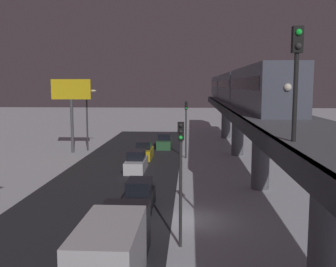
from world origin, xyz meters
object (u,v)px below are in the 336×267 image
(sedan_white, at_px, (136,162))
(subway_train, at_px, (234,87))
(traffic_light_mid, at_px, (186,121))
(box_truck, at_px, (114,249))
(traffic_light_near, at_px, (181,166))
(commercial_billboard, at_px, (71,97))
(sedan_green, at_px, (164,142))
(sedan_yellow, at_px, (144,151))
(rail_signal, at_px, (297,64))
(sedan_black, at_px, (139,197))

(sedan_white, bearing_deg, subway_train, 51.66)
(traffic_light_mid, bearing_deg, box_truck, 84.53)
(box_truck, bearing_deg, traffic_light_near, -126.84)
(traffic_light_near, distance_m, commercial_billboard, 30.97)
(sedan_green, distance_m, sedan_white, 14.03)
(subway_train, distance_m, sedan_yellow, 14.83)
(rail_signal, relative_size, sedan_white, 0.85)
(sedan_green, height_order, sedan_white, same)
(sedan_black, xyz_separation_m, sedan_white, (1.80, -11.72, 0.01))
(subway_train, distance_m, sedan_white, 18.74)
(sedan_black, height_order, traffic_light_near, traffic_light_near)
(subway_train, height_order, commercial_billboard, subway_train)
(rail_signal, relative_size, sedan_black, 0.87)
(rail_signal, bearing_deg, commercial_billboard, -61.29)
(traffic_light_near, bearing_deg, sedan_black, -64.79)
(traffic_light_near, bearing_deg, rail_signal, 128.27)
(subway_train, xyz_separation_m, traffic_light_near, (6.04, 31.46, -3.80))
(sedan_white, bearing_deg, sedan_green, 82.63)
(box_truck, distance_m, traffic_light_mid, 28.49)
(subway_train, relative_size, sedan_white, 11.81)
(sedan_yellow, xyz_separation_m, box_truck, (-2.00, 27.78, 0.55))
(sedan_white, xyz_separation_m, commercial_billboard, (9.15, -9.70, 6.03))
(sedan_green, xyz_separation_m, traffic_light_mid, (-2.90, 7.18, 3.40))
(traffic_light_near, bearing_deg, subway_train, -100.86)
(rail_signal, relative_size, commercial_billboard, 0.45)
(sedan_black, xyz_separation_m, box_truck, (-0.20, 9.77, 0.56))
(box_truck, height_order, traffic_light_mid, traffic_light_mid)
(sedan_yellow, distance_m, sedan_white, 6.30)
(traffic_light_near, bearing_deg, sedan_white, -75.27)
(rail_signal, bearing_deg, box_truck, -13.39)
(rail_signal, height_order, traffic_light_mid, rail_signal)
(box_truck, bearing_deg, sedan_green, -89.68)
(subway_train, height_order, rail_signal, rail_signal)
(sedan_white, height_order, commercial_billboard, commercial_billboard)
(sedan_yellow, height_order, sedan_white, same)
(sedan_black, distance_m, box_truck, 9.78)
(box_truck, relative_size, traffic_light_near, 1.16)
(sedan_black, relative_size, sedan_yellow, 1.11)
(sedan_green, relative_size, box_truck, 0.59)
(sedan_black, xyz_separation_m, traffic_light_mid, (-2.90, -18.45, 3.41))
(traffic_light_near, bearing_deg, sedan_yellow, -79.00)
(rail_signal, bearing_deg, sedan_yellow, -73.29)
(box_truck, xyz_separation_m, traffic_light_mid, (-2.70, -28.22, 2.85))
(sedan_black, bearing_deg, sedan_yellow, 95.71)
(box_truck, bearing_deg, traffic_light_mid, -95.47)
(subway_train, xyz_separation_m, traffic_light_mid, (6.04, 6.84, -3.80))
(sedan_yellow, bearing_deg, box_truck, -85.88)
(sedan_black, distance_m, sedan_yellow, 18.11)
(traffic_light_mid, bearing_deg, traffic_light_near, 90.00)
(subway_train, relative_size, sedan_yellow, 13.32)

